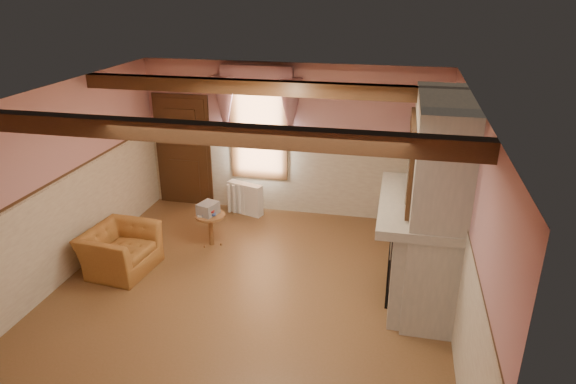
% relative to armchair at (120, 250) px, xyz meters
% --- Properties ---
extents(floor, '(5.50, 6.00, 0.01)m').
position_rel_armchair_xyz_m(floor, '(2.07, -0.31, -0.33)').
color(floor, brown).
rests_on(floor, ground).
extents(ceiling, '(5.50, 6.00, 0.01)m').
position_rel_armchair_xyz_m(ceiling, '(2.07, -0.31, 2.47)').
color(ceiling, silver).
rests_on(ceiling, wall_back).
extents(wall_back, '(5.50, 0.02, 2.80)m').
position_rel_armchair_xyz_m(wall_back, '(2.07, 2.69, 1.07)').
color(wall_back, tan).
rests_on(wall_back, floor).
extents(wall_front, '(5.50, 0.02, 2.80)m').
position_rel_armchair_xyz_m(wall_front, '(2.07, -3.31, 1.07)').
color(wall_front, tan).
rests_on(wall_front, floor).
extents(wall_left, '(0.02, 6.00, 2.80)m').
position_rel_armchair_xyz_m(wall_left, '(-0.68, -0.31, 1.07)').
color(wall_left, tan).
rests_on(wall_left, floor).
extents(wall_right, '(0.02, 6.00, 2.80)m').
position_rel_armchair_xyz_m(wall_right, '(4.82, -0.31, 1.07)').
color(wall_right, tan).
rests_on(wall_right, floor).
extents(wainscot, '(5.50, 6.00, 1.50)m').
position_rel_armchair_xyz_m(wainscot, '(2.07, -0.31, 0.42)').
color(wainscot, beige).
rests_on(wainscot, floor).
extents(chair_rail, '(5.50, 6.00, 0.08)m').
position_rel_armchair_xyz_m(chair_rail, '(2.07, -0.31, 1.17)').
color(chair_rail, black).
rests_on(chair_rail, wainscot).
extents(firebox, '(0.20, 0.95, 0.90)m').
position_rel_armchair_xyz_m(firebox, '(4.07, 0.29, 0.12)').
color(firebox, black).
rests_on(firebox, floor).
extents(armchair, '(1.00, 1.11, 0.67)m').
position_rel_armchair_xyz_m(armchair, '(0.00, 0.00, 0.00)').
color(armchair, '#9E662D').
rests_on(armchair, floor).
extents(side_table, '(0.59, 0.59, 0.55)m').
position_rel_armchair_xyz_m(side_table, '(1.06, 1.06, -0.06)').
color(side_table, brown).
rests_on(side_table, floor).
extents(book_stack, '(0.34, 0.38, 0.20)m').
position_rel_armchair_xyz_m(book_stack, '(1.03, 1.06, 0.32)').
color(book_stack, '#B7AD8C').
rests_on(book_stack, side_table).
extents(radiator, '(0.72, 0.38, 0.60)m').
position_rel_armchair_xyz_m(radiator, '(1.25, 2.39, -0.03)').
color(radiator, white).
rests_on(radiator, floor).
extents(bowl, '(0.36, 0.36, 0.09)m').
position_rel_armchair_xyz_m(bowl, '(4.32, 0.34, 1.13)').
color(bowl, brown).
rests_on(bowl, mantel).
extents(mantel_clock, '(0.14, 0.24, 0.20)m').
position_rel_armchair_xyz_m(mantel_clock, '(4.32, 1.06, 1.19)').
color(mantel_clock, black).
rests_on(mantel_clock, mantel).
extents(oil_lamp, '(0.11, 0.11, 0.28)m').
position_rel_armchair_xyz_m(oil_lamp, '(4.32, 0.69, 1.23)').
color(oil_lamp, gold).
rests_on(oil_lamp, mantel).
extents(candle_red, '(0.06, 0.06, 0.16)m').
position_rel_armchair_xyz_m(candle_red, '(4.32, -0.41, 1.17)').
color(candle_red, '#B52016').
rests_on(candle_red, mantel).
extents(jar_yellow, '(0.06, 0.06, 0.12)m').
position_rel_armchair_xyz_m(jar_yellow, '(4.32, 0.11, 1.15)').
color(jar_yellow, gold).
rests_on(jar_yellow, mantel).
extents(fireplace, '(0.85, 2.00, 2.80)m').
position_rel_armchair_xyz_m(fireplace, '(4.50, 0.29, 1.07)').
color(fireplace, gray).
rests_on(fireplace, floor).
extents(mantel, '(1.05, 2.05, 0.12)m').
position_rel_armchair_xyz_m(mantel, '(4.32, 0.29, 1.03)').
color(mantel, gray).
rests_on(mantel, fireplace).
extents(overmantel_mirror, '(0.06, 1.44, 1.04)m').
position_rel_armchair_xyz_m(overmantel_mirror, '(4.13, 0.29, 1.64)').
color(overmantel_mirror, silver).
rests_on(overmantel_mirror, fireplace).
extents(door, '(1.10, 0.10, 2.10)m').
position_rel_armchair_xyz_m(door, '(-0.03, 2.63, 0.72)').
color(door, black).
rests_on(door, floor).
extents(window, '(1.06, 0.08, 2.02)m').
position_rel_armchair_xyz_m(window, '(1.47, 2.66, 1.32)').
color(window, white).
rests_on(window, wall_back).
extents(window_drapes, '(1.30, 0.14, 1.40)m').
position_rel_armchair_xyz_m(window_drapes, '(1.47, 2.57, 1.92)').
color(window_drapes, gray).
rests_on(window_drapes, wall_back).
extents(ceiling_beam_front, '(5.50, 0.18, 0.20)m').
position_rel_armchair_xyz_m(ceiling_beam_front, '(2.07, -1.51, 2.37)').
color(ceiling_beam_front, black).
rests_on(ceiling_beam_front, ceiling).
extents(ceiling_beam_back, '(5.50, 0.18, 0.20)m').
position_rel_armchair_xyz_m(ceiling_beam_back, '(2.07, 0.89, 2.37)').
color(ceiling_beam_back, black).
rests_on(ceiling_beam_back, ceiling).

